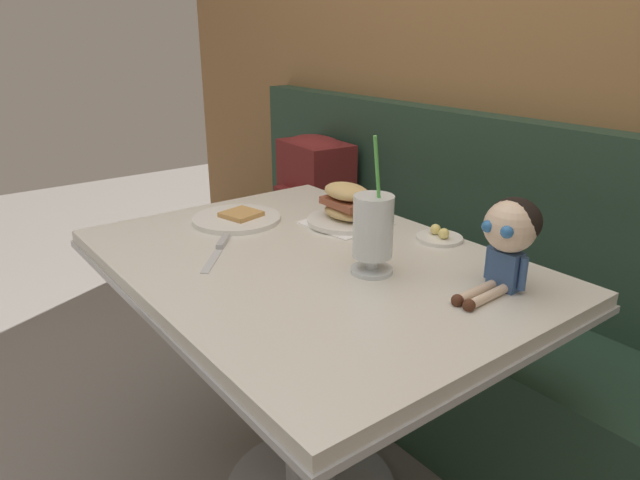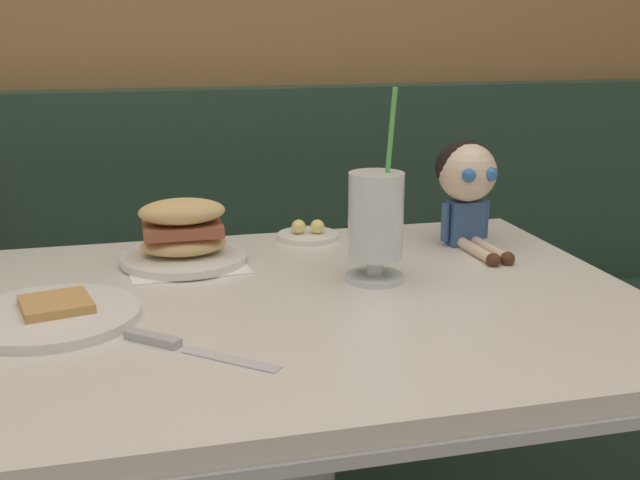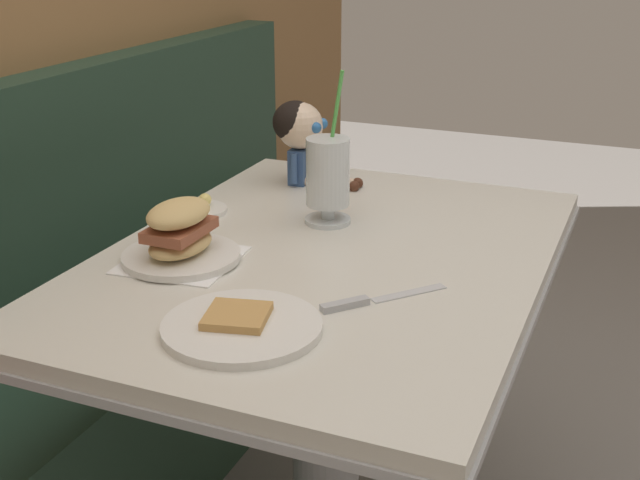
% 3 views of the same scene
% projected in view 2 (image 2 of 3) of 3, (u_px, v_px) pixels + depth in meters
% --- Properties ---
extents(wood_panel_wall, '(4.40, 0.08, 2.40)m').
position_uv_depth(wood_panel_wall, '(214.00, 1.00, 1.89)').
color(wood_panel_wall, olive).
rests_on(wood_panel_wall, ground).
extents(booth_bench, '(2.60, 0.48, 1.00)m').
position_uv_depth(booth_bench, '(238.00, 375.00, 1.90)').
color(booth_bench, '#233D2D').
rests_on(booth_bench, ground).
extents(diner_table, '(1.11, 0.81, 0.74)m').
position_uv_depth(diner_table, '(292.00, 416.00, 1.25)').
color(diner_table, silver).
rests_on(diner_table, ground).
extents(toast_plate, '(0.25, 0.25, 0.03)m').
position_uv_depth(toast_plate, '(52.00, 315.00, 1.12)').
color(toast_plate, white).
rests_on(toast_plate, diner_table).
extents(milkshake_glass, '(0.10, 0.10, 0.32)m').
position_uv_depth(milkshake_glass, '(376.00, 222.00, 1.27)').
color(milkshake_glass, silver).
rests_on(milkshake_glass, diner_table).
extents(sandwich_plate, '(0.22, 0.22, 0.12)m').
position_uv_depth(sandwich_plate, '(183.00, 238.00, 1.37)').
color(sandwich_plate, white).
rests_on(sandwich_plate, diner_table).
extents(butter_saucer, '(0.12, 0.12, 0.04)m').
position_uv_depth(butter_saucer, '(308.00, 234.00, 1.54)').
color(butter_saucer, white).
rests_on(butter_saucer, diner_table).
extents(butter_knife, '(0.19, 0.17, 0.01)m').
position_uv_depth(butter_knife, '(173.00, 344.00, 1.03)').
color(butter_knife, silver).
rests_on(butter_knife, diner_table).
extents(seated_doll, '(0.12, 0.22, 0.20)m').
position_uv_depth(seated_doll, '(467.00, 178.00, 1.47)').
color(seated_doll, '#385689').
rests_on(seated_doll, diner_table).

